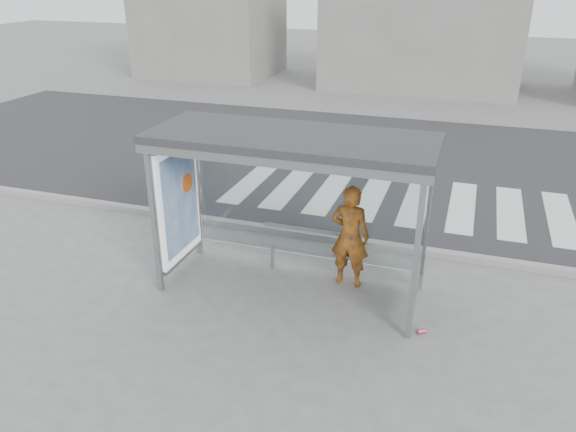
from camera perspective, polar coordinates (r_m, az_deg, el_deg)
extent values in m
plane|color=slate|center=(9.29, 0.28, -7.44)|extent=(80.00, 80.00, 0.00)
cube|color=#262628|center=(15.52, 8.47, 5.55)|extent=(30.00, 10.00, 0.01)
cube|color=gray|center=(10.91, 3.50, -2.08)|extent=(30.00, 0.18, 0.12)
cube|color=silver|center=(13.89, -3.69, 3.54)|extent=(0.55, 3.00, 0.00)
cube|color=silver|center=(13.57, 0.24, 3.08)|extent=(0.55, 3.00, 0.00)
cube|color=silver|center=(13.31, 4.33, 2.58)|extent=(0.55, 3.00, 0.00)
cube|color=silver|center=(13.12, 8.56, 2.05)|extent=(0.55, 3.00, 0.00)
cube|color=silver|center=(13.01, 12.89, 1.50)|extent=(0.55, 3.00, 0.00)
cube|color=silver|center=(12.97, 17.26, 0.93)|extent=(0.55, 3.00, 0.00)
cube|color=silver|center=(13.01, 21.63, 0.35)|extent=(0.55, 3.00, 0.00)
cube|color=silver|center=(13.13, 25.95, -0.21)|extent=(0.55, 3.00, 0.00)
cube|color=gray|center=(8.93, -13.43, -0.47)|extent=(0.08, 0.08, 2.50)
cube|color=gray|center=(7.74, 12.87, -4.38)|extent=(0.08, 0.08, 2.50)
cube|color=gray|center=(10.04, -9.34, 2.67)|extent=(0.08, 0.08, 2.50)
cube|color=gray|center=(9.00, 13.92, -0.33)|extent=(0.08, 0.08, 2.50)
cube|color=#2D2D30|center=(8.25, 0.32, 7.90)|extent=(4.25, 1.65, 0.12)
cube|color=gray|center=(7.60, -1.49, 5.60)|extent=(4.25, 0.06, 0.18)
cube|color=white|center=(9.30, 1.65, 1.56)|extent=(3.80, 0.02, 2.00)
cube|color=white|center=(9.45, -11.29, 1.47)|extent=(0.15, 1.25, 2.00)
cube|color=#3670C4|center=(9.41, -10.84, 1.41)|extent=(0.01, 1.10, 1.70)
cylinder|color=#F55A15|center=(9.52, -10.19, 3.34)|extent=(0.02, 0.32, 0.32)
cube|color=white|center=(8.34, 13.47, -1.89)|extent=(0.03, 1.25, 2.00)
cube|color=beige|center=(8.34, 13.37, -1.11)|extent=(0.03, 0.86, 1.16)
cube|color=slate|center=(28.48, -7.96, 20.08)|extent=(6.00, 5.00, 6.00)
cube|color=slate|center=(25.76, 13.65, 18.15)|extent=(8.00, 5.00, 5.00)
imported|color=red|center=(9.10, 6.32, -2.05)|extent=(0.66, 0.46, 1.74)
cube|color=slate|center=(9.50, 1.91, -3.33)|extent=(1.59, 0.19, 0.04)
cylinder|color=slate|center=(9.80, -1.59, -4.12)|extent=(0.06, 0.06, 0.46)
cylinder|color=slate|center=(9.49, 5.48, -5.23)|extent=(0.06, 0.06, 0.46)
cube|color=slate|center=(9.44, 2.09, -1.43)|extent=(1.59, 0.04, 0.05)
cylinder|color=#EB4588|center=(8.48, 13.41, -11.33)|extent=(0.14, 0.13, 0.07)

